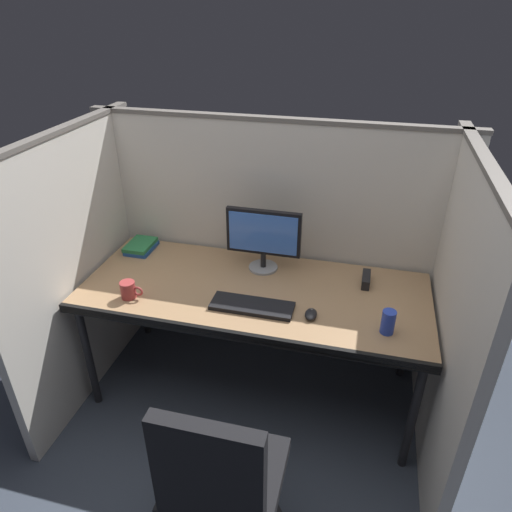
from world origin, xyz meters
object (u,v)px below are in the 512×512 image
at_px(monitor_center, 263,236).
at_px(soda_can, 388,322).
at_px(keyboard_main, 252,306).
at_px(coffee_mug, 129,290).
at_px(computer_mouse, 311,314).
at_px(book_stack, 141,246).
at_px(red_stapler, 366,279).
at_px(office_chair, 224,503).
at_px(desk, 253,297).

height_order(monitor_center, soda_can, monitor_center).
height_order(keyboard_main, coffee_mug, coffee_mug).
distance_m(keyboard_main, soda_can, 0.68).
distance_m(computer_mouse, coffee_mug, 0.97).
bearing_deg(book_stack, red_stapler, -2.27).
height_order(office_chair, coffee_mug, office_chair).
bearing_deg(coffee_mug, keyboard_main, 6.04).
relative_size(desk, office_chair, 1.95).
xyz_separation_m(soda_can, book_stack, (-1.52, 0.47, -0.04)).
xyz_separation_m(office_chair, book_stack, (-0.93, 1.25, 0.40)).
distance_m(book_stack, red_stapler, 1.40).
bearing_deg(keyboard_main, office_chair, -83.44).
relative_size(office_chair, book_stack, 4.60).
height_order(desk, computer_mouse, computer_mouse).
distance_m(monitor_center, computer_mouse, 0.56).
xyz_separation_m(monitor_center, computer_mouse, (0.34, -0.40, -0.20)).
relative_size(keyboard_main, soda_can, 3.52).
height_order(monitor_center, computer_mouse, monitor_center).
distance_m(monitor_center, red_stapler, 0.63).
xyz_separation_m(monitor_center, keyboard_main, (0.04, -0.40, -0.20)).
relative_size(office_chair, soda_can, 7.99).
xyz_separation_m(soda_can, coffee_mug, (-1.34, -0.03, -0.01)).
height_order(monitor_center, keyboard_main, monitor_center).
relative_size(office_chair, coffee_mug, 7.74).
relative_size(soda_can, coffee_mug, 0.97).
distance_m(office_chair, soda_can, 1.07).
height_order(desk, red_stapler, red_stapler).
relative_size(office_chair, monitor_center, 2.27).
height_order(desk, soda_can, soda_can).
distance_m(office_chair, keyboard_main, 0.91).
xyz_separation_m(office_chair, monitor_center, (-0.13, 1.22, 0.59)).
distance_m(office_chair, red_stapler, 1.35).
xyz_separation_m(soda_can, red_stapler, (-0.12, 0.41, -0.03)).
height_order(desk, keyboard_main, keyboard_main).
relative_size(desk, coffee_mug, 15.08).
bearing_deg(coffee_mug, computer_mouse, 3.84).
bearing_deg(computer_mouse, desk, 154.16).
bearing_deg(coffee_mug, soda_can, 1.46).
distance_m(soda_can, book_stack, 1.59).
bearing_deg(soda_can, office_chair, -126.49).
xyz_separation_m(computer_mouse, coffee_mug, (-0.97, -0.06, 0.03)).
relative_size(desk, red_stapler, 12.67).
relative_size(desk, computer_mouse, 19.79).
distance_m(computer_mouse, red_stapler, 0.46).
height_order(desk, office_chair, office_chair).
distance_m(office_chair, coffee_mug, 1.15).
xyz_separation_m(monitor_center, soda_can, (0.71, -0.43, -0.15)).
relative_size(keyboard_main, coffee_mug, 3.41).
distance_m(desk, keyboard_main, 0.17).
bearing_deg(computer_mouse, coffee_mug, -176.16).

